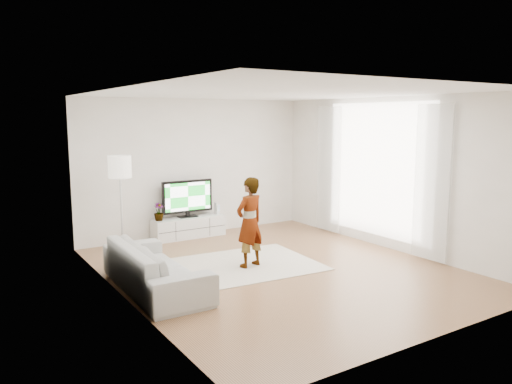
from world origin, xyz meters
TOP-DOWN VIEW (x-y plane):
  - floor at (0.00, 0.00)m, footprint 6.00×6.00m
  - ceiling at (0.00, 0.00)m, footprint 6.00×6.00m
  - wall_left at (-2.50, 0.00)m, footprint 0.02×6.00m
  - wall_right at (2.50, 0.00)m, footprint 0.02×6.00m
  - wall_back at (0.00, 3.00)m, footprint 5.00×0.02m
  - wall_front at (0.00, -3.00)m, footprint 5.00×0.02m
  - window at (2.48, 0.30)m, footprint 0.01×2.60m
  - curtain_near at (2.40, -1.00)m, footprint 0.04×0.70m
  - curtain_far at (2.40, 1.60)m, footprint 0.04×0.70m
  - media_console at (-0.30, 2.76)m, footprint 1.49×0.42m
  - television at (-0.30, 2.79)m, footprint 1.08×0.21m
  - game_console at (0.36, 2.76)m, footprint 0.08×0.18m
  - potted_plant at (-0.93, 2.77)m, footprint 0.23×0.23m
  - rug at (-0.47, 0.51)m, footprint 2.71×2.05m
  - player at (-0.32, 0.37)m, footprint 0.60×0.46m
  - sofa at (-2.01, 0.19)m, footprint 0.93×2.28m
  - floor_lamp at (-1.86, 2.14)m, footprint 0.39×0.39m

SIDE VIEW (x-z plane):
  - floor at x=0.00m, z-range 0.00..0.00m
  - rug at x=-0.47m, z-range 0.00..0.01m
  - media_console at x=-0.30m, z-range 0.00..0.42m
  - sofa at x=-2.01m, z-range 0.00..0.66m
  - game_console at x=0.36m, z-range 0.42..0.66m
  - potted_plant at x=-0.93m, z-range 0.42..0.77m
  - player at x=-0.32m, z-range 0.01..1.48m
  - television at x=-0.30m, z-range 0.45..1.20m
  - curtain_near at x=2.40m, z-range 0.05..2.65m
  - curtain_far at x=2.40m, z-range 0.05..2.65m
  - wall_left at x=-2.50m, z-range 0.00..2.80m
  - wall_right at x=2.50m, z-range 0.00..2.80m
  - wall_back at x=0.00m, z-range 0.00..2.80m
  - wall_front at x=0.00m, z-range 0.00..2.80m
  - window at x=2.48m, z-range 0.20..2.70m
  - floor_lamp at x=-1.86m, z-range 0.62..2.39m
  - ceiling at x=0.00m, z-range 2.80..2.80m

